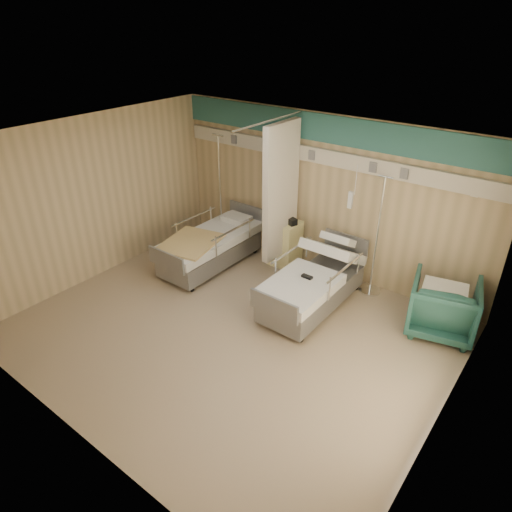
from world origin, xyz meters
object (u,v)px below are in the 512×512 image
(bed_right, at_px, (312,289))
(iv_stand_right, at_px, (372,270))
(bed_left, at_px, (210,250))
(bedside_cabinet, at_px, (285,243))
(iv_stand_left, at_px, (221,222))
(visitor_armchair, at_px, (443,306))

(bed_right, xyz_separation_m, iv_stand_right, (0.57, 0.98, 0.10))
(bed_left, height_order, bedside_cabinet, bedside_cabinet)
(bed_left, relative_size, bedside_cabinet, 2.54)
(bed_left, distance_m, iv_stand_left, 1.00)
(bed_right, xyz_separation_m, bed_left, (-2.20, 0.00, 0.00))
(bed_left, distance_m, iv_stand_right, 2.94)
(visitor_armchair, xyz_separation_m, iv_stand_right, (-1.28, 0.38, -0.01))
(bed_right, relative_size, iv_stand_left, 0.97)
(bed_right, relative_size, visitor_armchair, 2.28)
(bed_right, distance_m, bed_left, 2.20)
(bedside_cabinet, height_order, iv_stand_left, iv_stand_left)
(bed_left, xyz_separation_m, bedside_cabinet, (1.05, 0.90, 0.11))
(bedside_cabinet, bearing_deg, iv_stand_right, 2.67)
(visitor_armchair, distance_m, iv_stand_left, 4.54)
(bed_right, xyz_separation_m, bedside_cabinet, (-1.15, 0.90, 0.11))
(visitor_armchair, height_order, iv_stand_left, iv_stand_left)
(bed_left, distance_m, visitor_armchair, 4.10)
(bed_left, bearing_deg, iv_stand_right, 19.51)
(bed_left, bearing_deg, visitor_armchair, 8.43)
(bed_right, xyz_separation_m, visitor_armchair, (1.85, 0.60, 0.12))
(bed_left, height_order, iv_stand_right, iv_stand_right)
(bed_right, distance_m, iv_stand_left, 2.82)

